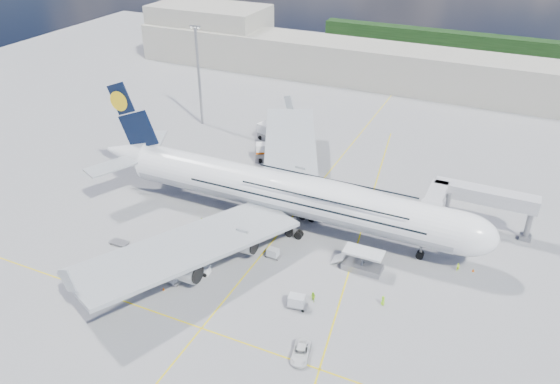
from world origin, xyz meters
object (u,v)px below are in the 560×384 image
at_px(dolly_row_c, 171,276).
at_px(cone_nose, 473,270).
at_px(cone_wing_left_inner, 254,176).
at_px(cone_wing_right_outer, 163,289).
at_px(airliner, 288,193).
at_px(jet_bridge, 465,200).
at_px(cone_wing_right_inner, 194,232).
at_px(light_mast, 199,75).
at_px(crew_van, 383,300).
at_px(dolly_row_a, 126,262).
at_px(cone_wing_left_outer, 298,158).
at_px(service_van, 301,353).
at_px(crew_nose, 458,267).
at_px(catering_truck_outer, 270,134).
at_px(catering_truck_inner, 269,153).
at_px(baggage_tug, 200,269).
at_px(dolly_row_b, 170,281).
at_px(crew_wing, 202,222).
at_px(cone_tail, 179,180).
at_px(cargo_loader, 362,263).
at_px(dolly_nose_far, 297,301).
at_px(dolly_nose_near, 273,253).
at_px(dolly_back, 119,242).
at_px(crew_tug, 218,250).
at_px(crew_loader, 313,297).

bearing_deg(dolly_row_c, cone_nose, 38.87).
xyz_separation_m(cone_wing_left_inner, cone_wing_right_outer, (4.13, -39.42, -0.01)).
height_order(airliner, jet_bridge, airliner).
bearing_deg(cone_wing_right_outer, cone_wing_right_inner, 105.45).
xyz_separation_m(light_mast, cone_nose, (73.84, -35.00, -12.94)).
bearing_deg(crew_van, dolly_row_a, 52.75).
distance_m(cone_nose, cone_wing_left_outer, 49.96).
bearing_deg(service_van, cone_wing_left_outer, 100.99).
bearing_deg(crew_nose, catering_truck_outer, 105.39).
bearing_deg(catering_truck_inner, light_mast, 127.89).
bearing_deg(dolly_row_c, cone_wing_left_inner, 107.54).
relative_size(crew_van, cone_wing_left_inner, 3.01).
bearing_deg(baggage_tug, dolly_row_b, -135.26).
xyz_separation_m(crew_wing, cone_tail, (-13.64, 12.91, -0.61)).
relative_size(dolly_row_a, cone_wing_left_inner, 6.04).
relative_size(cargo_loader, dolly_nose_far, 2.41).
bearing_deg(crew_wing, airliner, -62.63).
relative_size(catering_truck_inner, cone_wing_right_outer, 14.16).
distance_m(light_mast, cone_wing_left_inner, 35.72).
relative_size(airliner, baggage_tug, 23.60).
height_order(dolly_nose_near, service_van, dolly_nose_near).
xyz_separation_m(airliner, cone_tail, (-28.04, 5.87, -6.61)).
distance_m(cargo_loader, crew_nose, 15.91).
relative_size(airliner, catering_truck_inner, 10.74).
height_order(dolly_row_a, crew_van, crew_van).
height_order(dolly_nose_far, cone_tail, dolly_nose_far).
height_order(cargo_loader, crew_van, cargo_loader).
xyz_separation_m(dolly_back, crew_tug, (17.35, 4.93, 0.40)).
height_order(catering_truck_outer, crew_van, catering_truck_outer).
xyz_separation_m(cone_nose, cone_wing_left_outer, (-42.55, 26.19, -0.01)).
distance_m(catering_truck_outer, crew_van, 62.36).
height_order(dolly_row_b, crew_van, crew_van).
xyz_separation_m(cargo_loader, crew_loader, (-4.32, -10.85, -0.35)).
xyz_separation_m(dolly_row_a, cone_nose, (53.53, 22.23, -0.09)).
relative_size(crew_tug, cone_wing_right_outer, 3.02).
bearing_deg(crew_nose, jet_bridge, 57.02).
xyz_separation_m(airliner, jet_bridge, (29.55, 10.94, -0.02)).
relative_size(jet_bridge, catering_truck_outer, 2.50).
xyz_separation_m(dolly_nose_far, crew_van, (11.73, 5.95, -0.31)).
bearing_deg(baggage_tug, cone_wing_left_outer, 84.52).
bearing_deg(airliner, dolly_nose_near, -79.99).
distance_m(dolly_row_b, dolly_nose_near, 17.74).
bearing_deg(cargo_loader, jet_bridge, 54.25).
distance_m(dolly_row_b, crew_wing, 16.71).
bearing_deg(jet_bridge, light_mast, 160.98).
relative_size(jet_bridge, dolly_nose_far, 5.31).
bearing_deg(dolly_nose_near, catering_truck_inner, 120.92).
distance_m(dolly_nose_near, cone_wing_left_inner, 29.26).
distance_m(catering_truck_inner, cone_wing_left_inner, 8.80).
distance_m(service_van, cone_wing_left_outer, 60.03).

